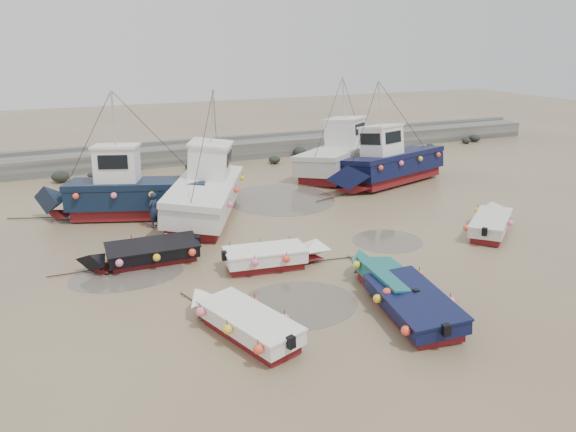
% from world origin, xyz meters
% --- Properties ---
extents(ground, '(120.00, 120.00, 0.00)m').
position_xyz_m(ground, '(0.00, 0.00, 0.00)').
color(ground, '#928058').
rests_on(ground, ground).
extents(seawall, '(60.00, 4.92, 1.50)m').
position_xyz_m(seawall, '(0.05, 21.99, 0.63)').
color(seawall, slate).
rests_on(seawall, ground).
extents(puddle_a, '(4.22, 4.22, 0.01)m').
position_xyz_m(puddle_a, '(-2.59, -1.75, 0.00)').
color(puddle_a, '#595148').
rests_on(puddle_a, ground).
extents(puddle_b, '(3.14, 3.14, 0.01)m').
position_xyz_m(puddle_b, '(3.67, 2.28, 0.00)').
color(puddle_b, '#595148').
rests_on(puddle_b, ground).
extents(puddle_c, '(4.34, 4.34, 0.01)m').
position_xyz_m(puddle_c, '(-7.56, 3.12, 0.00)').
color(puddle_c, '#595148').
rests_on(puddle_c, ground).
extents(puddle_d, '(6.03, 6.03, 0.01)m').
position_xyz_m(puddle_d, '(1.91, 10.44, 0.00)').
color(puddle_d, '#595148').
rests_on(puddle_d, ground).
extents(dinghy_0, '(2.61, 5.86, 1.43)m').
position_xyz_m(dinghy_0, '(-4.96, -2.87, 0.55)').
color(dinghy_0, maroon).
rests_on(dinghy_0, ground).
extents(dinghy_1, '(2.85, 6.46, 1.43)m').
position_xyz_m(dinghy_1, '(0.52, -3.77, 0.54)').
color(dinghy_1, maroon).
rests_on(dinghy_1, ground).
extents(dinghy_2, '(2.06, 5.37, 1.43)m').
position_xyz_m(dinghy_2, '(0.73, -1.98, 0.56)').
color(dinghy_2, maroon).
rests_on(dinghy_2, ground).
extents(dinghy_3, '(5.09, 4.36, 1.43)m').
position_xyz_m(dinghy_3, '(8.78, 1.37, 0.55)').
color(dinghy_3, maroon).
rests_on(dinghy_3, ground).
extents(dinghy_4, '(5.94, 1.96, 1.43)m').
position_xyz_m(dinghy_4, '(-6.75, 4.00, 0.55)').
color(dinghy_4, maroon).
rests_on(dinghy_4, ground).
extents(dinghy_5, '(5.42, 2.18, 1.43)m').
position_xyz_m(dinghy_5, '(-2.10, 1.57, 0.56)').
color(dinghy_5, maroon).
rests_on(dinghy_5, ground).
extents(cabin_boat_0, '(9.76, 4.92, 6.22)m').
position_xyz_m(cabin_boat_0, '(-6.44, 10.52, 1.35)').
color(cabin_boat_0, maroon).
rests_on(cabin_boat_0, ground).
extents(cabin_boat_1, '(6.48, 10.74, 6.22)m').
position_xyz_m(cabin_boat_1, '(-2.64, 9.42, 1.30)').
color(cabin_boat_1, maroon).
rests_on(cabin_boat_1, ground).
extents(cabin_boat_2, '(10.25, 5.01, 6.22)m').
position_xyz_m(cabin_boat_2, '(9.25, 10.82, 1.33)').
color(cabin_boat_2, maroon).
rests_on(cabin_boat_2, ground).
extents(cabin_boat_3, '(9.42, 7.40, 6.22)m').
position_xyz_m(cabin_boat_3, '(8.22, 14.29, 1.33)').
color(cabin_boat_3, maroon).
rests_on(cabin_boat_3, ground).
extents(person, '(0.74, 0.72, 1.72)m').
position_xyz_m(person, '(-5.49, 8.37, 0.00)').
color(person, '#18223B').
rests_on(person, ground).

